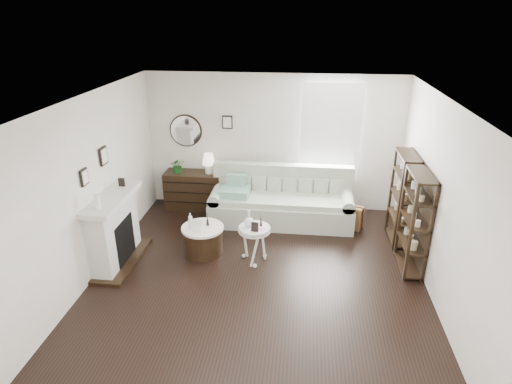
# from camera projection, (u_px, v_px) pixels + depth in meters

# --- Properties ---
(room) EXTENTS (5.50, 5.50, 5.50)m
(room) POSITION_uv_depth(u_px,v_px,m) (311.00, 133.00, 8.22)
(room) COLOR black
(room) RESTS_ON ground
(fireplace) EXTENTS (0.50, 1.40, 1.84)m
(fireplace) POSITION_uv_depth(u_px,v_px,m) (115.00, 232.00, 6.77)
(fireplace) COLOR silver
(fireplace) RESTS_ON ground
(shelf_unit_far) EXTENTS (0.30, 0.80, 1.60)m
(shelf_unit_far) POSITION_uv_depth(u_px,v_px,m) (403.00, 198.00, 7.32)
(shelf_unit_far) COLOR black
(shelf_unit_far) RESTS_ON ground
(shelf_unit_near) EXTENTS (0.30, 0.80, 1.60)m
(shelf_unit_near) POSITION_uv_depth(u_px,v_px,m) (414.00, 222.00, 6.50)
(shelf_unit_near) COLOR black
(shelf_unit_near) RESTS_ON ground
(sofa) EXTENTS (2.69, 0.93, 1.05)m
(sofa) POSITION_uv_depth(u_px,v_px,m) (281.00, 204.00, 8.21)
(sofa) COLOR #9EA896
(sofa) RESTS_ON ground
(quilt) EXTENTS (0.57, 0.47, 0.14)m
(quilt) POSITION_uv_depth(u_px,v_px,m) (235.00, 192.00, 8.07)
(quilt) COLOR #217B5D
(quilt) RESTS_ON sofa
(suitcase) EXTENTS (0.69, 0.46, 0.44)m
(suitcase) POSITION_uv_depth(u_px,v_px,m) (345.00, 215.00, 8.03)
(suitcase) COLOR brown
(suitcase) RESTS_ON ground
(dresser) EXTENTS (1.14, 0.49, 0.76)m
(dresser) POSITION_uv_depth(u_px,v_px,m) (194.00, 190.00, 8.74)
(dresser) COLOR black
(dresser) RESTS_ON ground
(table_lamp) EXTENTS (0.34, 0.34, 0.41)m
(table_lamp) POSITION_uv_depth(u_px,v_px,m) (209.00, 164.00, 8.47)
(table_lamp) COLOR white
(table_lamp) RESTS_ON dresser
(potted_plant) EXTENTS (0.34, 0.32, 0.31)m
(potted_plant) POSITION_uv_depth(u_px,v_px,m) (178.00, 165.00, 8.51)
(potted_plant) COLOR #185419
(potted_plant) RESTS_ON dresser
(drum_table) EXTENTS (0.70, 0.70, 0.49)m
(drum_table) POSITION_uv_depth(u_px,v_px,m) (203.00, 240.00, 7.13)
(drum_table) COLOR black
(drum_table) RESTS_ON ground
(pedestal_table) EXTENTS (0.51, 0.51, 0.62)m
(pedestal_table) POSITION_uv_depth(u_px,v_px,m) (254.00, 230.00, 6.77)
(pedestal_table) COLOR white
(pedestal_table) RESTS_ON ground
(eiffel_drum) EXTENTS (0.14, 0.14, 0.21)m
(eiffel_drum) POSITION_uv_depth(u_px,v_px,m) (208.00, 220.00, 7.03)
(eiffel_drum) COLOR black
(eiffel_drum) RESTS_ON drum_table
(bottle_drum) EXTENTS (0.07, 0.07, 0.28)m
(bottle_drum) POSITION_uv_depth(u_px,v_px,m) (190.00, 221.00, 6.93)
(bottle_drum) COLOR silver
(bottle_drum) RESTS_ON drum_table
(card_frame_drum) EXTENTS (0.17, 0.07, 0.22)m
(card_frame_drum) POSITION_uv_depth(u_px,v_px,m) (197.00, 226.00, 6.84)
(card_frame_drum) COLOR white
(card_frame_drum) RESTS_ON drum_table
(eiffel_ped) EXTENTS (0.11, 0.11, 0.18)m
(eiffel_ped) POSITION_uv_depth(u_px,v_px,m) (261.00, 222.00, 6.73)
(eiffel_ped) COLOR black
(eiffel_ped) RESTS_ON pedestal_table
(flask_ped) EXTENTS (0.15, 0.15, 0.28)m
(flask_ped) POSITION_uv_depth(u_px,v_px,m) (249.00, 218.00, 6.72)
(flask_ped) COLOR silver
(flask_ped) RESTS_ON pedestal_table
(card_frame_ped) EXTENTS (0.12, 0.06, 0.15)m
(card_frame_ped) POSITION_uv_depth(u_px,v_px,m) (255.00, 227.00, 6.59)
(card_frame_ped) COLOR black
(card_frame_ped) RESTS_ON pedestal_table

